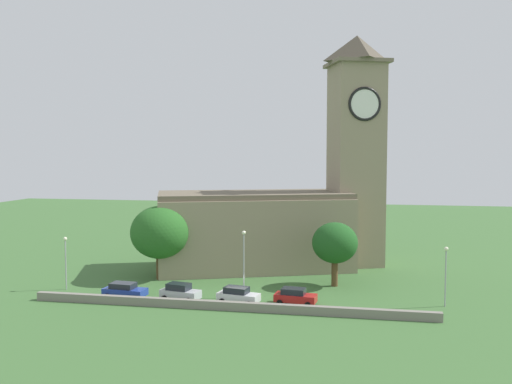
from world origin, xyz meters
The scene contains 12 objects.
ground_plane centered at (0.00, 15.00, 0.00)m, with size 200.00×200.00×0.00m, color #3D6633.
church centered at (2.95, 18.04, 8.60)m, with size 32.64×19.99×31.98m.
quay_barrier centered at (0.00, -4.25, 0.44)m, with size 41.59×0.70×0.88m, color gray.
car_blue centered at (-12.07, -1.75, 0.84)m, with size 4.84×2.58×1.65m.
car_silver centered at (-5.70, -1.86, 0.95)m, with size 4.51×2.73×1.89m.
car_white centered at (0.62, -1.79, 0.90)m, with size 4.63×2.72×1.79m.
car_red centered at (6.52, -0.90, 0.86)m, with size 4.48×2.50×1.71m.
streetlamp_west_end centered at (-20.25, 0.45, 4.17)m, with size 0.44×0.44×6.13m.
streetlamp_west_mid centered at (0.68, 0.90, 4.87)m, with size 0.44×0.44×7.35m.
streetlamp_central centered at (21.77, 1.19, 4.22)m, with size 0.44×0.44×6.21m.
tree_churchyard centered at (10.20, 7.86, 5.15)m, with size 5.38×5.38×7.61m.
tree_by_tower centered at (-11.41, 7.46, 5.87)m, with size 7.29×7.29×9.19m.
Camera 1 is at (12.99, -56.96, 15.78)m, focal length 38.56 mm.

